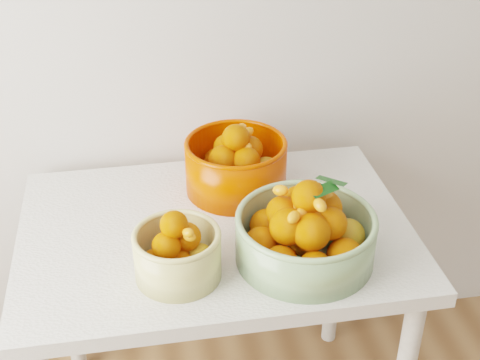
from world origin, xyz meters
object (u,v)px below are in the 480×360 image
(bowl_cream, at_px, (177,253))
(bowl_orange, at_px, (236,164))
(bowl_green, at_px, (305,233))
(table, at_px, (216,256))

(bowl_cream, distance_m, bowl_orange, 0.40)
(bowl_cream, xyz_separation_m, bowl_green, (0.30, 0.01, 0.01))
(bowl_cream, relative_size, bowl_green, 0.60)
(table, height_order, bowl_cream, bowl_cream)
(bowl_green, bearing_deg, bowl_cream, -177.64)
(bowl_green, xyz_separation_m, bowl_orange, (-0.11, 0.33, 0.00))
(bowl_green, bearing_deg, bowl_orange, 108.03)
(bowl_orange, bearing_deg, bowl_green, -71.97)
(table, distance_m, bowl_green, 0.30)
(bowl_cream, distance_m, bowl_green, 0.30)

